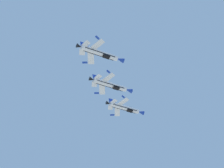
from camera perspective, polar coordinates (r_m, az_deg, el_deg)
fighter_jet_lead at (r=155.35m, az=1.80°, el=-3.33°), size 15.96×10.17×4.71m
fighter_jet_left_wing at (r=138.44m, az=-0.18°, el=-0.13°), size 15.96×10.13×4.76m
fighter_jet_right_wing at (r=126.39m, az=-1.64°, el=4.29°), size 15.96×10.11×4.79m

